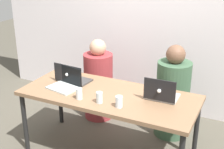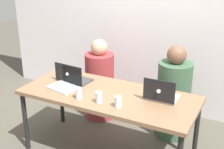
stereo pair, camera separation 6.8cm
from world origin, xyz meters
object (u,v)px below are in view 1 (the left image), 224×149
at_px(laptop_front_left, 65,83).
at_px(person_on_left, 98,84).
at_px(laptop_back_left, 72,78).
at_px(laptop_back_right, 161,94).
at_px(water_glass_left, 79,94).
at_px(water_glass_right, 119,102).
at_px(person_on_right, 172,96).
at_px(water_glass_center, 99,98).

bearing_deg(laptop_front_left, person_on_left, 102.43).
xyz_separation_m(person_on_left, laptop_front_left, (0.01, -0.74, 0.29)).
xyz_separation_m(laptop_back_left, laptop_back_right, (1.01, 0.02, 0.00)).
bearing_deg(water_glass_left, water_glass_right, 1.73).
height_order(laptop_back_left, laptop_back_right, laptop_back_right).
relative_size(laptop_back_left, laptop_back_right, 1.19).
height_order(person_on_right, laptop_back_left, person_on_right).
bearing_deg(water_glass_center, person_on_left, 118.92).
xyz_separation_m(person_on_left, laptop_back_right, (1.00, -0.57, 0.30)).
distance_m(water_glass_left, water_glass_center, 0.22).
relative_size(laptop_back_right, water_glass_left, 2.84).
bearing_deg(person_on_left, laptop_front_left, 87.74).
relative_size(person_on_right, water_glass_left, 9.98).
bearing_deg(water_glass_center, laptop_front_left, 162.40).
height_order(laptop_back_left, water_glass_center, laptop_back_left).
bearing_deg(laptop_back_right, laptop_front_left, 8.64).
distance_m(person_on_right, water_glass_center, 1.05).
bearing_deg(laptop_front_left, water_glass_left, -19.81).
distance_m(laptop_back_right, water_glass_center, 0.60).
bearing_deg(water_glass_right, water_glass_left, -178.27).
height_order(person_on_left, person_on_right, person_on_right).
relative_size(laptop_back_left, water_glass_center, 3.47).
distance_m(person_on_left, laptop_back_left, 0.65).
xyz_separation_m(laptop_back_left, laptop_front_left, (0.02, -0.16, 0.00)).
distance_m(person_on_left, water_glass_left, 1.00).
bearing_deg(laptop_front_left, laptop_back_right, 21.85).
height_order(laptop_front_left, water_glass_left, laptop_front_left).
distance_m(person_on_left, laptop_front_left, 0.80).
height_order(person_on_right, laptop_front_left, person_on_right).
height_order(person_on_left, laptop_back_left, person_on_left).
distance_m(person_on_right, laptop_back_left, 1.17).
bearing_deg(laptop_front_left, water_glass_right, -0.81).
distance_m(laptop_back_left, water_glass_right, 0.77).
xyz_separation_m(laptop_back_left, water_glass_left, (0.29, -0.33, 0.00)).
distance_m(laptop_front_left, water_glass_left, 0.32).
height_order(person_on_right, laptop_back_right, person_on_right).
bearing_deg(laptop_front_left, person_on_right, 49.46).
xyz_separation_m(water_glass_right, water_glass_center, (-0.20, -0.00, 0.00)).
relative_size(person_on_right, laptop_back_left, 2.95).
height_order(laptop_front_left, water_glass_right, laptop_front_left).
height_order(laptop_back_left, water_glass_right, laptop_back_left).
relative_size(person_on_right, laptop_front_left, 3.22).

